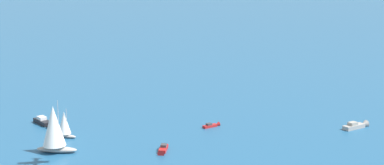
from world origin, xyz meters
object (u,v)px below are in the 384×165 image
(motorboat_inshore, at_px, (212,125))
(motorboat_offshore, at_px, (357,126))
(sailboat_outer_ring_e, at_px, (54,129))
(sailboat_far_stbd, at_px, (64,124))
(motorboat_trailing, at_px, (45,122))
(motorboat_mid_cluster, at_px, (163,150))

(motorboat_inshore, distance_m, motorboat_offshore, 42.31)
(motorboat_offshore, relative_size, sailboat_outer_ring_e, 0.69)
(sailboat_far_stbd, xyz_separation_m, motorboat_offshore, (58.90, -59.62, -3.03))
(sailboat_far_stbd, xyz_separation_m, motorboat_trailing, (4.27, 14.60, -2.97))
(sailboat_far_stbd, bearing_deg, motorboat_trailing, 73.71)
(sailboat_far_stbd, distance_m, motorboat_offshore, 83.87)
(motorboat_trailing, bearing_deg, motorboat_inshore, -53.89)
(sailboat_far_stbd, relative_size, motorboat_offshore, 0.87)
(motorboat_mid_cluster, bearing_deg, motorboat_offshore, -30.42)
(motorboat_offshore, xyz_separation_m, motorboat_mid_cluster, (-51.45, 30.21, -0.17))
(motorboat_trailing, distance_m, motorboat_mid_cluster, 44.12)
(motorboat_mid_cluster, bearing_deg, sailboat_outer_ring_e, 129.12)
(motorboat_mid_cluster, bearing_deg, sailboat_far_stbd, 104.22)
(motorboat_trailing, height_order, sailboat_outer_ring_e, sailboat_outer_ring_e)
(motorboat_trailing, distance_m, sailboat_outer_ring_e, 27.33)
(motorboat_offshore, height_order, motorboat_mid_cluster, motorboat_offshore)
(motorboat_inshore, relative_size, motorboat_offshore, 0.62)
(motorboat_inshore, xyz_separation_m, motorboat_trailing, (-29.38, 40.27, 0.33))
(sailboat_far_stbd, relative_size, sailboat_outer_ring_e, 0.60)
(sailboat_far_stbd, distance_m, motorboat_mid_cluster, 30.51)
(sailboat_far_stbd, relative_size, motorboat_inshore, 1.41)
(motorboat_offshore, bearing_deg, motorboat_trailing, 126.36)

